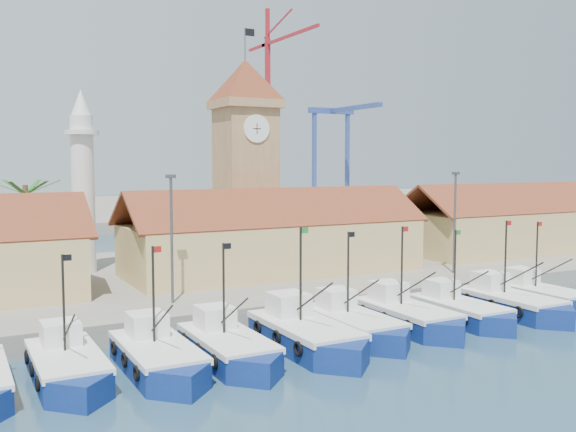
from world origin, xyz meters
TOP-DOWN VIEW (x-y plane):
  - ground at (0.00, 0.00)m, footprint 400.00×400.00m
  - quay at (0.00, 24.00)m, footprint 140.00×32.00m
  - terminal at (0.00, 110.00)m, footprint 240.00×80.00m
  - boat_1 at (-20.56, 2.81)m, footprint 3.36×9.20m
  - boat_2 at (-15.97, 2.06)m, footprint 3.48×9.53m
  - boat_3 at (-11.87, 1.99)m, footprint 3.44×9.44m
  - boat_4 at (-6.79, 1.89)m, footprint 3.79×10.40m
  - boat_5 at (-2.75, 2.83)m, footprint 3.50×9.58m
  - boat_6 at (1.79, 2.98)m, footprint 3.56×9.75m
  - boat_7 at (6.27, 2.66)m, footprint 3.34×9.14m
  - boat_8 at (11.13, 2.46)m, footprint 3.58×9.81m
  - boat_9 at (15.49, 3.37)m, footprint 3.40×9.33m
  - hall_center at (0.00, 20.00)m, footprint 27.04×10.13m
  - hall_right at (32.00, 20.00)m, footprint 31.20×10.13m
  - clock_tower at (0.00, 26.00)m, footprint 5.80×5.80m
  - minaret at (-15.00, 28.00)m, footprint 3.00×3.00m
  - palm_tree at (-20.00, 26.00)m, footprint 5.60×5.03m
  - lamp_posts at (0.50, 12.00)m, footprint 80.70×0.25m
  - crane_red_right at (41.39, 103.60)m, footprint 1.00×33.13m
  - gantry at (62.00, 106.65)m, footprint 13.00×22.00m

SIDE VIEW (x-z plane):
  - ground at x=0.00m, z-range 0.00..0.00m
  - boat_7 at x=6.27m, z-range -2.74..4.17m
  - boat_1 at x=-20.56m, z-range -2.76..4.20m
  - boat_9 at x=15.49m, z-range -2.80..4.26m
  - boat_3 at x=-11.87m, z-range -2.83..4.31m
  - boat_2 at x=-15.97m, z-range -2.86..4.35m
  - boat_5 at x=-2.75m, z-range -2.88..4.38m
  - quay at x=0.00m, z-range 0.00..1.50m
  - boat_6 at x=1.79m, z-range -2.93..4.45m
  - boat_8 at x=11.13m, z-range -2.95..4.48m
  - boat_4 at x=-6.79m, z-range -3.12..4.75m
  - terminal at x=0.00m, z-range 0.00..2.00m
  - hall_center at x=0.00m, z-range 0.18..7.79m
  - hall_right at x=32.00m, z-range 0.18..7.79m
  - palm_tree at x=-20.00m, z-range 2.05..10.44m
  - lamp_posts at x=0.50m, z-range 1.96..10.99m
  - minaret at x=-15.00m, z-range 1.58..17.88m
  - clock_tower at x=0.00m, z-range 0.61..23.31m
  - gantry at x=62.00m, z-range 8.44..31.64m
  - crane_red_right at x=41.39m, z-range 4.49..49.34m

